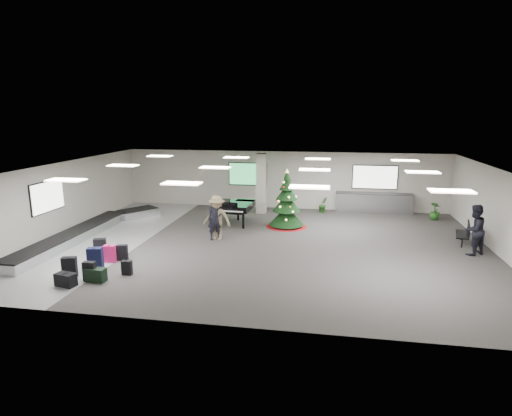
% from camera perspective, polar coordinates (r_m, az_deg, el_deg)
% --- Properties ---
extents(ground, '(18.00, 18.00, 0.00)m').
position_cam_1_polar(ground, '(17.71, 1.02, -4.85)').
color(ground, '#312F2D').
rests_on(ground, ground).
extents(room_envelope, '(18.02, 14.02, 3.21)m').
position_cam_1_polar(room_envelope, '(17.86, 0.17, 3.00)').
color(room_envelope, '#B9B5A9').
rests_on(room_envelope, ground).
extents(baggage_carousel, '(2.28, 9.71, 0.43)m').
position_cam_1_polar(baggage_carousel, '(20.26, -21.53, -2.87)').
color(baggage_carousel, silver).
rests_on(baggage_carousel, ground).
extents(service_counter, '(4.05, 0.65, 1.08)m').
position_cam_1_polar(service_counter, '(23.95, 15.45, 0.68)').
color(service_counter, silver).
rests_on(service_counter, ground).
extents(suitcase_0, '(0.50, 0.37, 0.72)m').
position_cam_1_polar(suitcase_0, '(15.43, -23.60, -7.26)').
color(suitcase_0, black).
rests_on(suitcase_0, ground).
extents(suitcase_1, '(0.41, 0.22, 0.65)m').
position_cam_1_polar(suitcase_1, '(14.94, -21.29, -7.85)').
color(suitcase_1, black).
rests_on(suitcase_1, ground).
extents(pink_suitcase, '(0.43, 0.28, 0.65)m').
position_cam_1_polar(pink_suitcase, '(16.44, -18.93, -5.79)').
color(pink_suitcase, '#D81C64').
rests_on(pink_suitcase, ground).
extents(suitcase_3, '(0.42, 0.29, 0.59)m').
position_cam_1_polar(suitcase_3, '(16.54, -17.40, -5.68)').
color(suitcase_3, black).
rests_on(suitcase_3, ground).
extents(navy_suitcase, '(0.55, 0.40, 0.79)m').
position_cam_1_polar(navy_suitcase, '(15.88, -20.64, -6.31)').
color(navy_suitcase, black).
rests_on(navy_suitcase, ground).
extents(green_duffel, '(0.68, 0.37, 0.46)m').
position_cam_1_polar(green_duffel, '(14.83, -20.61, -8.33)').
color(green_duffel, black).
rests_on(green_duffel, ground).
extents(suitcase_7, '(0.34, 0.18, 0.50)m').
position_cam_1_polar(suitcase_7, '(15.06, -16.83, -7.64)').
color(suitcase_7, black).
rests_on(suitcase_7, ground).
extents(suitcase_8, '(0.50, 0.39, 0.68)m').
position_cam_1_polar(suitcase_8, '(17.32, -20.08, -4.90)').
color(suitcase_8, black).
rests_on(suitcase_8, ground).
extents(black_duffel, '(0.69, 0.47, 0.44)m').
position_cam_1_polar(black_duffel, '(14.79, -24.03, -8.73)').
color(black_duffel, black).
rests_on(black_duffel, ground).
extents(christmas_tree, '(1.94, 1.94, 2.77)m').
position_cam_1_polar(christmas_tree, '(20.22, 4.10, 0.11)').
color(christmas_tree, maroon).
rests_on(christmas_tree, ground).
extents(grand_piano, '(1.76, 2.21, 1.22)m').
position_cam_1_polar(grand_piano, '(20.68, -2.99, 0.19)').
color(grand_piano, black).
rests_on(grand_piano, ground).
extents(bench, '(0.81, 1.49, 0.90)m').
position_cam_1_polar(bench, '(19.62, 26.09, -2.89)').
color(bench, black).
rests_on(bench, ground).
extents(traveler_a, '(0.78, 0.69, 1.80)m').
position_cam_1_polar(traveler_a, '(18.21, -5.45, -1.47)').
color(traveler_a, black).
rests_on(traveler_a, ground).
extents(traveler_b, '(1.31, 0.87, 1.90)m').
position_cam_1_polar(traveler_b, '(18.21, -5.23, -1.31)').
color(traveler_b, '#806E4F').
rests_on(traveler_b, ground).
extents(traveler_bench, '(1.20, 1.16, 1.95)m').
position_cam_1_polar(traveler_bench, '(18.17, 27.07, -2.61)').
color(traveler_bench, black).
rests_on(traveler_bench, ground).
extents(potted_plant_left, '(0.62, 0.59, 0.88)m').
position_cam_1_polar(potted_plant_left, '(23.42, 8.92, 0.45)').
color(potted_plant_left, '#153F14').
rests_on(potted_plant_left, ground).
extents(potted_plant_right, '(0.71, 0.71, 0.90)m').
position_cam_1_polar(potted_plant_right, '(23.41, 22.77, -0.37)').
color(potted_plant_right, '#153F14').
rests_on(potted_plant_right, ground).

